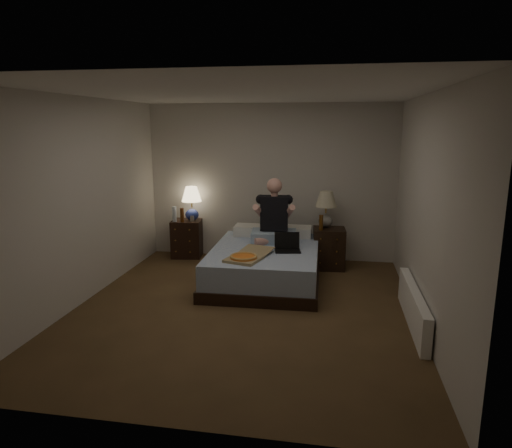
% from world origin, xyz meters
% --- Properties ---
extents(floor, '(4.00, 4.50, 0.00)m').
position_xyz_m(floor, '(0.00, 0.00, 0.00)').
color(floor, brown).
rests_on(floor, ground).
extents(ceiling, '(4.00, 4.50, 0.00)m').
position_xyz_m(ceiling, '(0.00, 0.00, 2.50)').
color(ceiling, white).
rests_on(ceiling, ground).
extents(wall_back, '(4.00, 0.00, 2.50)m').
position_xyz_m(wall_back, '(0.00, 2.25, 1.25)').
color(wall_back, silver).
rests_on(wall_back, ground).
extents(wall_front, '(4.00, 0.00, 2.50)m').
position_xyz_m(wall_front, '(0.00, -2.25, 1.25)').
color(wall_front, silver).
rests_on(wall_front, ground).
extents(wall_left, '(0.00, 4.50, 2.50)m').
position_xyz_m(wall_left, '(-2.00, 0.00, 1.25)').
color(wall_left, silver).
rests_on(wall_left, ground).
extents(wall_right, '(0.00, 4.50, 2.50)m').
position_xyz_m(wall_right, '(2.00, 0.00, 1.25)').
color(wall_right, silver).
rests_on(wall_right, ground).
extents(bed, '(1.49, 1.96, 0.48)m').
position_xyz_m(bed, '(0.11, 1.03, 0.24)').
color(bed, '#5476A8').
rests_on(bed, floor).
extents(nightstand_left, '(0.53, 0.48, 0.62)m').
position_xyz_m(nightstand_left, '(-1.37, 2.05, 0.31)').
color(nightstand_left, black).
rests_on(nightstand_left, floor).
extents(nightstand_right, '(0.51, 0.46, 0.62)m').
position_xyz_m(nightstand_right, '(0.98, 1.81, 0.31)').
color(nightstand_right, black).
rests_on(nightstand_right, floor).
extents(lamp_left, '(0.35, 0.35, 0.56)m').
position_xyz_m(lamp_left, '(-1.27, 2.05, 0.90)').
color(lamp_left, '#293B98').
rests_on(lamp_left, nightstand_left).
extents(lamp_right, '(0.38, 0.38, 0.56)m').
position_xyz_m(lamp_right, '(0.91, 1.90, 0.90)').
color(lamp_right, gray).
rests_on(lamp_right, nightstand_right).
extents(water_bottle, '(0.07, 0.07, 0.25)m').
position_xyz_m(water_bottle, '(-1.52, 1.91, 0.74)').
color(water_bottle, white).
rests_on(water_bottle, nightstand_left).
extents(soda_can, '(0.07, 0.07, 0.10)m').
position_xyz_m(soda_can, '(-1.24, 1.97, 0.67)').
color(soda_can, '#ADACA8').
rests_on(soda_can, nightstand_left).
extents(beer_bottle_left, '(0.06, 0.06, 0.23)m').
position_xyz_m(beer_bottle_left, '(-1.39, 1.89, 0.73)').
color(beer_bottle_left, '#5D2E0D').
rests_on(beer_bottle_left, nightstand_left).
extents(beer_bottle_right, '(0.06, 0.06, 0.23)m').
position_xyz_m(beer_bottle_right, '(0.85, 1.69, 0.73)').
color(beer_bottle_right, '#522E0B').
rests_on(beer_bottle_right, nightstand_right).
extents(person, '(0.71, 0.59, 0.93)m').
position_xyz_m(person, '(0.18, 1.40, 0.95)').
color(person, black).
rests_on(person, bed).
extents(laptop, '(0.39, 0.34, 0.24)m').
position_xyz_m(laptop, '(0.43, 0.91, 0.60)').
color(laptop, black).
rests_on(laptop, bed).
extents(pizza_box, '(0.59, 0.84, 0.08)m').
position_xyz_m(pizza_box, '(-0.07, 0.39, 0.52)').
color(pizza_box, tan).
rests_on(pizza_box, bed).
extents(radiator, '(0.10, 1.60, 0.40)m').
position_xyz_m(radiator, '(1.93, -0.10, 0.20)').
color(radiator, white).
rests_on(radiator, floor).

